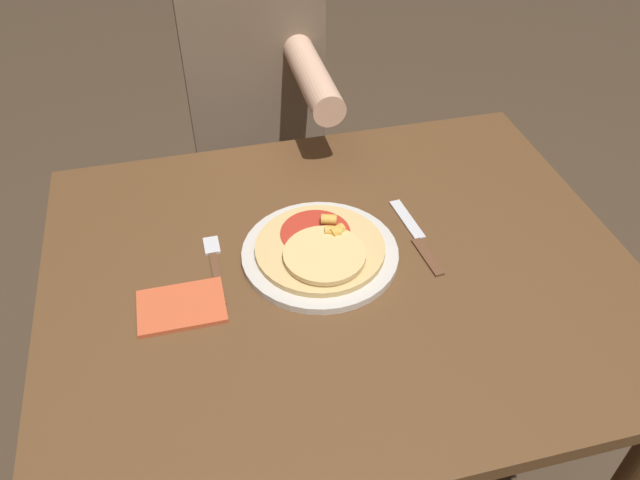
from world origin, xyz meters
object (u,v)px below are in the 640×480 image
object	(u,v)px
dining_table	(339,312)
knife	(417,237)
person_diner	(255,101)
fork	(215,264)
plate	(320,253)
pizza	(321,248)

from	to	relation	value
dining_table	knife	xyz separation A→B (m)	(0.16, 0.04, 0.13)
person_diner	fork	bearing A→B (deg)	-105.29
plate	fork	size ratio (longest dim) A/B	1.63
dining_table	fork	world-z (taller)	fork
pizza	fork	bearing A→B (deg)	171.69
fork	knife	world-z (taller)	same
knife	fork	bearing A→B (deg)	177.34
dining_table	plate	bearing A→B (deg)	132.62
fork	pizza	bearing A→B (deg)	-8.31
plate	knife	world-z (taller)	plate
dining_table	person_diner	size ratio (longest dim) A/B	0.85
pizza	dining_table	bearing A→B (deg)	-43.28
pizza	knife	world-z (taller)	pizza
dining_table	knife	size ratio (longest dim) A/B	4.75
plate	pizza	distance (m)	0.02
knife	dining_table	bearing A→B (deg)	-166.71
fork	knife	bearing A→B (deg)	-2.66
fork	knife	xyz separation A→B (m)	(0.38, -0.02, -0.00)
person_diner	knife	bearing A→B (deg)	-72.85
plate	pizza	size ratio (longest dim) A/B	1.21
plate	person_diner	bearing A→B (deg)	91.21
plate	person_diner	size ratio (longest dim) A/B	0.23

